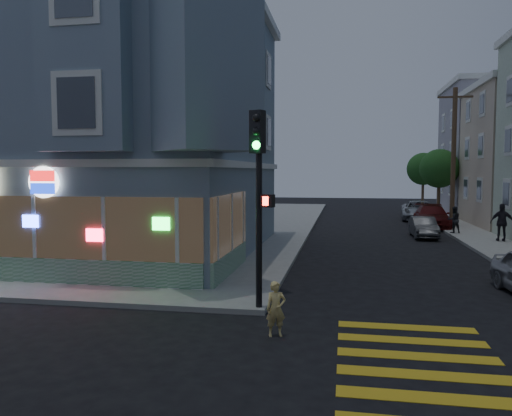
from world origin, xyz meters
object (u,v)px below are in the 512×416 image
(parked_car_c, at_px, (432,217))
(parked_car_d, at_px, (419,210))
(street_tree_far, at_px, (423,169))
(pedestrian_b, at_px, (502,222))
(pedestrian_a, at_px, (454,220))
(running_child, at_px, (276,309))
(utility_pole, at_px, (454,155))
(parked_car_b, at_px, (423,227))
(traffic_signal, at_px, (259,175))
(street_tree_near, at_px, (439,169))

(parked_car_c, bearing_deg, parked_car_d, 94.29)
(street_tree_far, distance_m, pedestrian_b, 21.44)
(pedestrian_a, xyz_separation_m, parked_car_d, (-0.70, 9.10, -0.18))
(street_tree_far, height_order, running_child, street_tree_far)
(utility_pole, distance_m, parked_car_c, 4.26)
(pedestrian_b, bearing_deg, parked_car_c, -66.41)
(pedestrian_b, distance_m, parked_car_b, 4.08)
(pedestrian_a, distance_m, parked_car_d, 9.12)
(pedestrian_a, distance_m, parked_car_c, 3.95)
(street_tree_far, xyz_separation_m, pedestrian_a, (-0.90, -18.07, -3.01))
(pedestrian_a, bearing_deg, street_tree_far, -108.47)
(running_child, relative_size, traffic_signal, 0.24)
(running_child, bearing_deg, pedestrian_b, 40.18)
(pedestrian_b, bearing_deg, street_tree_far, -82.29)
(pedestrian_b, bearing_deg, running_child, 65.25)
(street_tree_far, bearing_deg, pedestrian_b, -87.84)
(parked_car_c, xyz_separation_m, parked_car_d, (-0.10, 5.20, -0.01))
(pedestrian_a, height_order, parked_car_b, pedestrian_a)
(utility_pole, bearing_deg, pedestrian_b, -82.14)
(running_child, distance_m, pedestrian_a, 20.93)
(utility_pole, bearing_deg, traffic_signal, -112.81)
(street_tree_near, distance_m, pedestrian_a, 10.55)
(street_tree_far, bearing_deg, utility_pole, -90.82)
(parked_car_b, relative_size, parked_car_c, 0.69)
(street_tree_near, height_order, running_child, street_tree_near)
(utility_pole, distance_m, pedestrian_b, 8.18)
(street_tree_far, bearing_deg, running_child, -103.06)
(traffic_signal, bearing_deg, street_tree_far, 96.36)
(parked_car_c, bearing_deg, pedestrian_a, -78.02)
(parked_car_c, bearing_deg, utility_pole, 11.04)
(parked_car_b, height_order, traffic_signal, traffic_signal)
(street_tree_near, distance_m, street_tree_far, 8.00)
(utility_pole, relative_size, running_child, 7.17)
(running_child, distance_m, parked_car_d, 29.39)
(parked_car_c, bearing_deg, parked_car_b, -100.70)
(pedestrian_a, height_order, traffic_signal, traffic_signal)
(traffic_signal, bearing_deg, pedestrian_b, 76.13)
(street_tree_near, bearing_deg, street_tree_far, 90.00)
(parked_car_d, height_order, traffic_signal, traffic_signal)
(pedestrian_b, height_order, parked_car_c, pedestrian_b)
(street_tree_far, relative_size, parked_car_c, 1.03)
(pedestrian_a, bearing_deg, street_tree_near, -110.73)
(parked_car_b, height_order, parked_car_d, parked_car_d)
(utility_pole, xyz_separation_m, street_tree_near, (0.20, 6.00, -0.86))
(parked_car_b, distance_m, parked_car_d, 10.47)
(street_tree_far, relative_size, pedestrian_a, 3.43)
(street_tree_near, bearing_deg, running_child, -106.43)
(street_tree_far, height_order, parked_car_c, street_tree_far)
(pedestrian_a, relative_size, pedestrian_b, 0.80)
(street_tree_far, xyz_separation_m, parked_car_b, (-2.79, -19.38, -3.35))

